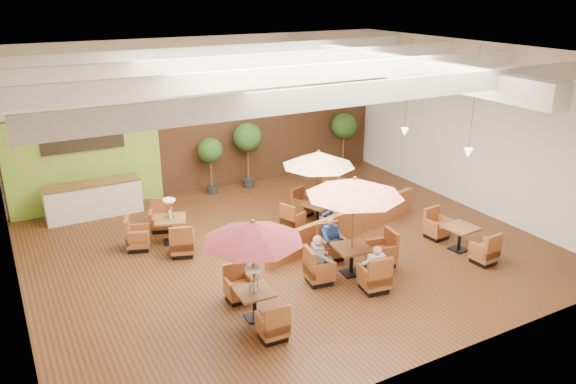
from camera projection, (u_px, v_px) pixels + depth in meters
room at (274, 115)px, 16.10m from camera, size 14.04×14.00×5.52m
service_counter at (94, 200)px, 18.26m from camera, size 3.00×0.75×1.18m
booth_divider at (346, 225)px, 16.74m from camera, size 6.07×1.57×0.86m
table_0 at (253, 244)px, 12.16m from camera, size 2.26×2.40×2.45m
table_1 at (354, 209)px, 14.14m from camera, size 2.71×2.71×2.71m
table_2 at (318, 174)px, 17.25m from camera, size 2.55×2.55×2.46m
table_3 at (162, 230)px, 16.31m from camera, size 1.94×2.77×1.55m
table_4 at (460, 239)px, 15.98m from camera, size 0.89×2.49×0.92m
table_5 at (352, 197)px, 19.05m from camera, size 1.17×2.92×1.03m
topiary_0 at (210, 153)px, 19.97m from camera, size 0.89×0.89×2.07m
topiary_1 at (248, 140)px, 20.54m from camera, size 1.05×1.05×2.45m
topiary_2 at (344, 128)px, 22.47m from camera, size 1.02×1.02×2.37m
diner_0 at (375, 263)px, 13.70m from camera, size 0.41×0.36×0.78m
diner_1 at (331, 234)px, 15.34m from camera, size 0.37×0.31×0.73m
diner_2 at (319, 255)px, 14.06m from camera, size 0.43×0.47×0.86m
diner_3 at (333, 212)px, 16.84m from camera, size 0.43×0.41×0.78m
diner_4 at (342, 197)px, 17.97m from camera, size 0.46×0.47×0.84m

